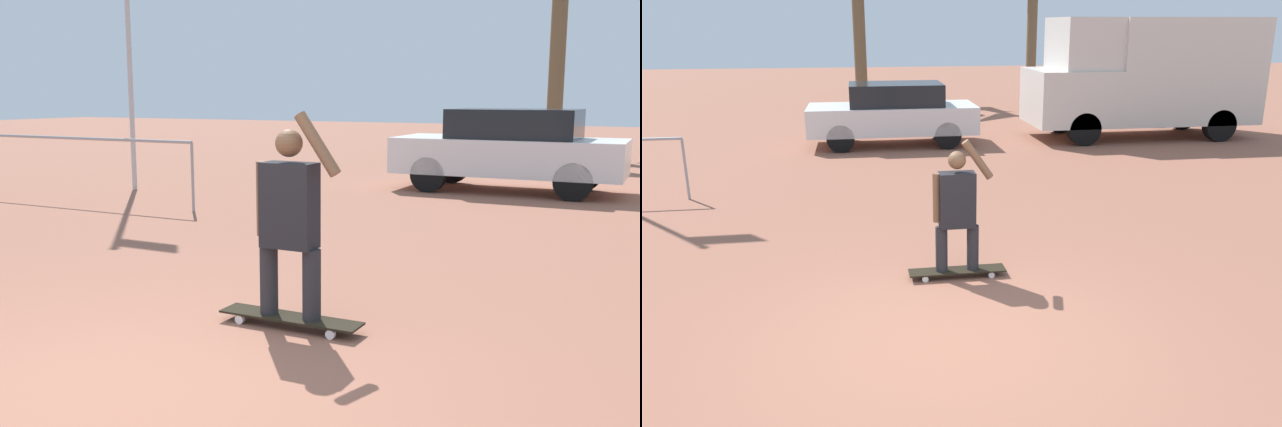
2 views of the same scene
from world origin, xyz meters
The scene contains 5 objects.
ground_plane centered at (0.00, 0.00, 0.00)m, with size 80.00×80.00×0.00m, color #935B47.
skateboard centered at (0.32, 1.49, 0.07)m, with size 1.14×0.25×0.09m.
person_skateboarder centered at (0.31, 1.49, 0.88)m, with size 0.70×0.22×1.55m.
parked_car_white centered at (0.11, 10.12, 0.79)m, with size 4.06×1.74×1.50m.
plaza_railing_segment centered at (-6.03, 5.61, 0.92)m, with size 4.79×0.05×1.08m.
Camera 1 is at (2.86, -3.07, 1.75)m, focal length 40.00 mm.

